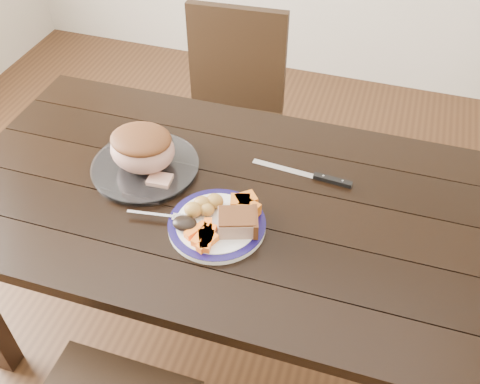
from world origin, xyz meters
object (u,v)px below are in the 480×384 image
(dining_table, at_px, (218,215))
(chair_far, at_px, (231,108))
(pork_slice, at_px, (237,222))
(carving_knife, at_px, (320,177))
(serving_platter, at_px, (146,168))
(fork, at_px, (162,216))
(dinner_plate, at_px, (217,225))
(roast_joint, at_px, (143,150))

(dining_table, bearing_deg, chair_far, 105.48)
(dining_table, relative_size, pork_slice, 15.37)
(chair_far, distance_m, carving_knife, 0.79)
(dining_table, relative_size, serving_platter, 4.92)
(chair_far, xyz_separation_m, pork_slice, (0.31, -0.87, 0.27))
(chair_far, height_order, serving_platter, chair_far)
(pork_slice, xyz_separation_m, fork, (-0.22, -0.02, -0.02))
(dining_table, xyz_separation_m, dinner_plate, (0.05, -0.12, 0.10))
(dinner_plate, relative_size, roast_joint, 1.38)
(chair_far, bearing_deg, dining_table, 101.67)
(chair_far, xyz_separation_m, roast_joint, (-0.04, -0.70, 0.31))
(dining_table, xyz_separation_m, carving_knife, (0.28, 0.16, 0.10))
(serving_platter, height_order, carving_knife, serving_platter)
(roast_joint, bearing_deg, pork_slice, -24.94)
(chair_far, height_order, dinner_plate, chair_far)
(chair_far, bearing_deg, serving_platter, 82.59)
(dining_table, distance_m, pork_slice, 0.22)
(dinner_plate, height_order, fork, fork)
(dinner_plate, bearing_deg, roast_joint, 151.44)
(dining_table, xyz_separation_m, pork_slice, (0.11, -0.13, 0.14))
(chair_far, bearing_deg, pork_slice, 105.91)
(serving_platter, relative_size, pork_slice, 3.12)
(pork_slice, distance_m, carving_knife, 0.34)
(roast_joint, bearing_deg, dining_table, -8.09)
(chair_far, bearing_deg, fork, 92.30)
(chair_far, bearing_deg, dinner_plate, 102.34)
(serving_platter, bearing_deg, carving_knife, 13.36)
(serving_platter, distance_m, fork, 0.23)
(dining_table, xyz_separation_m, chair_far, (-0.20, 0.74, -0.13))
(dining_table, bearing_deg, dinner_plate, -69.94)
(serving_platter, xyz_separation_m, fork, (0.14, -0.18, 0.01))
(chair_far, relative_size, serving_platter, 2.85)
(serving_platter, xyz_separation_m, carving_knife, (0.53, 0.13, -0.00))
(serving_platter, bearing_deg, chair_far, 86.41)
(serving_platter, bearing_deg, pork_slice, -24.94)
(dining_table, bearing_deg, serving_platter, 171.91)
(serving_platter, xyz_separation_m, pork_slice, (0.36, -0.17, 0.04))
(carving_knife, bearing_deg, pork_slice, -116.57)
(dining_table, bearing_deg, roast_joint, 171.91)
(carving_knife, bearing_deg, dinner_plate, -125.11)
(chair_far, distance_m, fork, 0.92)
(pork_slice, height_order, carving_knife, pork_slice)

